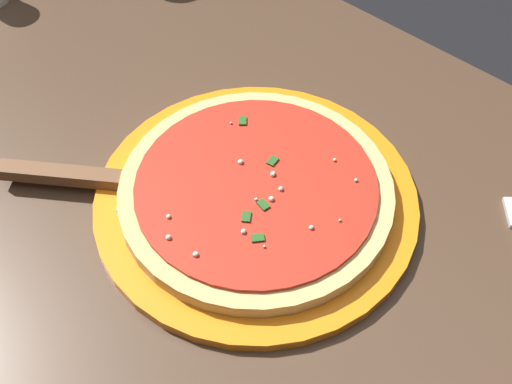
# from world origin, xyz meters

# --- Properties ---
(restaurant_table) EXTENTS (1.03, 0.70, 0.73)m
(restaurant_table) POSITION_xyz_m (0.00, 0.00, 0.59)
(restaurant_table) COLOR black
(restaurant_table) RESTS_ON ground_plane
(serving_plate) EXTENTS (0.33, 0.33, 0.01)m
(serving_plate) POSITION_xyz_m (-0.05, -0.01, 0.74)
(serving_plate) COLOR orange
(serving_plate) RESTS_ON restaurant_table
(pizza) EXTENTS (0.27, 0.27, 0.02)m
(pizza) POSITION_xyz_m (-0.05, -0.01, 0.76)
(pizza) COLOR #DBB26B
(pizza) RESTS_ON serving_plate
(pizza_server) EXTENTS (0.21, 0.16, 0.01)m
(pizza_server) POSITION_xyz_m (0.08, 0.08, 0.75)
(pizza_server) COLOR silver
(pizza_server) RESTS_ON serving_plate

